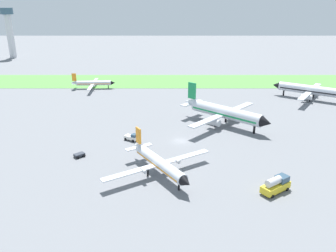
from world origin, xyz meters
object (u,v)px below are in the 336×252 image
at_px(airplane_parked_jet_far, 311,90).
at_px(baggage_cart_near_gate, 80,155).
at_px(pushback_tug_midfield, 132,137).
at_px(airplane_taxiing_turboprop, 93,83).
at_px(airplane_foreground_turboprop, 159,162).
at_px(airplane_midfield_jet, 224,112).
at_px(control_tower, 10,28).
at_px(fuel_truck_by_runway, 277,185).

relative_size(airplane_parked_jet_far, baggage_cart_near_gate, 8.72).
bearing_deg(airplane_parked_jet_far, baggage_cart_near_gate, 68.21).
distance_m(baggage_cart_near_gate, pushback_tug_midfield, 15.58).
height_order(airplane_taxiing_turboprop, baggage_cart_near_gate, airplane_taxiing_turboprop).
relative_size(airplane_foreground_turboprop, airplane_taxiing_turboprop, 1.03).
bearing_deg(airplane_foreground_turboprop, airplane_parked_jet_far, 104.03).
xyz_separation_m(airplane_midfield_jet, control_tower, (-120.86, 131.51, 14.96)).
bearing_deg(airplane_parked_jet_far, airplane_taxiing_turboprop, 23.07).
bearing_deg(fuel_truck_by_runway, airplane_midfield_jet, 61.21).
bearing_deg(fuel_truck_by_runway, pushback_tug_midfield, 104.58).
xyz_separation_m(airplane_parked_jet_far, pushback_tug_midfield, (-64.05, -40.55, -2.84)).
bearing_deg(airplane_midfield_jet, baggage_cart_near_gate, -106.70).
relative_size(airplane_parked_jet_far, airplane_midfield_jet, 1.01).
distance_m(pushback_tug_midfield, fuel_truck_by_runway, 40.62).
relative_size(airplane_taxiing_turboprop, pushback_tug_midfield, 5.59).
bearing_deg(control_tower, fuel_truck_by_runway, -53.61).
distance_m(fuel_truck_by_runway, control_tower, 211.78).
height_order(airplane_parked_jet_far, airplane_midfield_jet, airplane_midfield_jet).
height_order(airplane_parked_jet_far, baggage_cart_near_gate, airplane_parked_jet_far).
bearing_deg(pushback_tug_midfield, airplane_taxiing_turboprop, 141.68).
relative_size(airplane_foreground_turboprop, pushback_tug_midfield, 5.74).
distance_m(airplane_taxiing_turboprop, baggage_cart_near_gate, 68.96).
height_order(baggage_cart_near_gate, fuel_truck_by_runway, fuel_truck_by_runway).
distance_m(airplane_parked_jet_far, baggage_cart_near_gate, 91.26).
distance_m(airplane_taxiing_turboprop, airplane_midfield_jet, 67.04).
bearing_deg(fuel_truck_by_runway, baggage_cart_near_gate, 124.38).
bearing_deg(airplane_parked_jet_far, airplane_midfield_jet, 71.46).
xyz_separation_m(baggage_cart_near_gate, control_tower, (-82.54, 154.09, 18.41)).
bearing_deg(airplane_foreground_turboprop, control_tower, 179.36).
distance_m(airplane_parked_jet_far, fuel_truck_by_runway, 74.46).
height_order(pushback_tug_midfield, control_tower, control_tower).
bearing_deg(fuel_truck_by_runway, airplane_parked_jet_far, 28.39).
xyz_separation_m(airplane_midfield_jet, fuel_truck_by_runway, (4.37, -38.38, -2.43)).
relative_size(baggage_cart_near_gate, fuel_truck_by_runway, 0.44).
relative_size(airplane_midfield_jet, baggage_cart_near_gate, 8.68).
bearing_deg(control_tower, pushback_tug_midfield, -56.77).
relative_size(airplane_parked_jet_far, airplane_taxiing_turboprop, 1.14).
bearing_deg(airplane_taxiing_turboprop, airplane_parked_jet_far, -14.08).
height_order(airplane_parked_jet_far, control_tower, control_tower).
height_order(airplane_midfield_jet, pushback_tug_midfield, airplane_midfield_jet).
distance_m(airplane_parked_jet_far, airplane_midfield_jet, 46.89).
bearing_deg(airplane_parked_jet_far, control_tower, 1.17).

